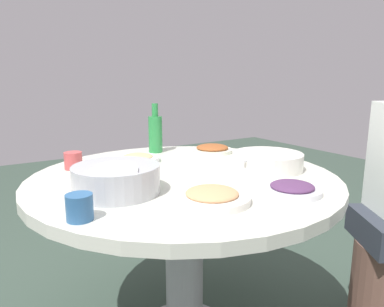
{
  "coord_description": "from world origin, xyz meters",
  "views": [
    {
      "loc": [
        0.7,
        1.18,
        1.13
      ],
      "look_at": [
        -0.01,
        0.05,
        0.85
      ],
      "focal_mm": 33.08,
      "sensor_mm": 36.0,
      "label": 1
    }
  ],
  "objects_px": {
    "soup_bowl": "(267,162)",
    "dish_stirfry": "(212,149)",
    "dish_noodles": "(138,158)",
    "rice_bowl": "(116,178)",
    "dish_shrimp": "(212,196)",
    "green_bottle": "(155,133)",
    "tea_cup_near": "(80,207)",
    "dish_eggplant": "(292,189)",
    "round_dining_table": "(184,208)",
    "tea_cup_far": "(73,161)"
  },
  "relations": [
    {
      "from": "rice_bowl",
      "to": "dish_shrimp",
      "type": "bearing_deg",
      "value": 131.73
    },
    {
      "from": "dish_noodles",
      "to": "dish_stirfry",
      "type": "distance_m",
      "value": 0.41
    },
    {
      "from": "round_dining_table",
      "to": "tea_cup_far",
      "type": "bearing_deg",
      "value": -43.09
    },
    {
      "from": "green_bottle",
      "to": "tea_cup_near",
      "type": "height_order",
      "value": "green_bottle"
    },
    {
      "from": "green_bottle",
      "to": "soup_bowl",
      "type": "bearing_deg",
      "value": 112.67
    },
    {
      "from": "tea_cup_far",
      "to": "tea_cup_near",
      "type": "bearing_deg",
      "value": 77.72
    },
    {
      "from": "dish_shrimp",
      "to": "green_bottle",
      "type": "bearing_deg",
      "value": -103.86
    },
    {
      "from": "dish_shrimp",
      "to": "green_bottle",
      "type": "distance_m",
      "value": 0.81
    },
    {
      "from": "dish_stirfry",
      "to": "dish_shrimp",
      "type": "relative_size",
      "value": 0.87
    },
    {
      "from": "dish_eggplant",
      "to": "dish_noodles",
      "type": "height_order",
      "value": "dish_eggplant"
    },
    {
      "from": "dish_eggplant",
      "to": "dish_shrimp",
      "type": "height_order",
      "value": "dish_shrimp"
    },
    {
      "from": "round_dining_table",
      "to": "soup_bowl",
      "type": "bearing_deg",
      "value": 161.6
    },
    {
      "from": "dish_eggplant",
      "to": "dish_shrimp",
      "type": "distance_m",
      "value": 0.29
    },
    {
      "from": "dish_stirfry",
      "to": "tea_cup_near",
      "type": "distance_m",
      "value": 0.99
    },
    {
      "from": "dish_eggplant",
      "to": "tea_cup_far",
      "type": "height_order",
      "value": "tea_cup_far"
    },
    {
      "from": "dish_eggplant",
      "to": "tea_cup_near",
      "type": "height_order",
      "value": "tea_cup_near"
    },
    {
      "from": "dish_eggplant",
      "to": "rice_bowl",
      "type": "bearing_deg",
      "value": -32.85
    },
    {
      "from": "dish_shrimp",
      "to": "rice_bowl",
      "type": "bearing_deg",
      "value": -48.27
    },
    {
      "from": "green_bottle",
      "to": "tea_cup_far",
      "type": "relative_size",
      "value": 3.41
    },
    {
      "from": "rice_bowl",
      "to": "green_bottle",
      "type": "distance_m",
      "value": 0.68
    },
    {
      "from": "tea_cup_near",
      "to": "dish_shrimp",
      "type": "bearing_deg",
      "value": 169.22
    },
    {
      "from": "dish_eggplant",
      "to": "tea_cup_near",
      "type": "distance_m",
      "value": 0.68
    },
    {
      "from": "dish_stirfry",
      "to": "soup_bowl",
      "type": "bearing_deg",
      "value": 89.16
    },
    {
      "from": "dish_shrimp",
      "to": "dish_noodles",
      "type": "bearing_deg",
      "value": -92.37
    },
    {
      "from": "soup_bowl",
      "to": "tea_cup_far",
      "type": "bearing_deg",
      "value": -32.52
    },
    {
      "from": "rice_bowl",
      "to": "soup_bowl",
      "type": "xyz_separation_m",
      "value": [
        -0.65,
        0.04,
        -0.02
      ]
    },
    {
      "from": "rice_bowl",
      "to": "dish_stirfry",
      "type": "xyz_separation_m",
      "value": [
        -0.66,
        -0.38,
        -0.03
      ]
    },
    {
      "from": "round_dining_table",
      "to": "green_bottle",
      "type": "distance_m",
      "value": 0.53
    },
    {
      "from": "rice_bowl",
      "to": "dish_shrimp",
      "type": "relative_size",
      "value": 1.21
    },
    {
      "from": "soup_bowl",
      "to": "dish_eggplant",
      "type": "bearing_deg",
      "value": 60.82
    },
    {
      "from": "tea_cup_far",
      "to": "rice_bowl",
      "type": "bearing_deg",
      "value": 95.91
    },
    {
      "from": "dish_noodles",
      "to": "round_dining_table",
      "type": "bearing_deg",
      "value": 101.66
    },
    {
      "from": "tea_cup_near",
      "to": "tea_cup_far",
      "type": "bearing_deg",
      "value": -102.28
    },
    {
      "from": "tea_cup_near",
      "to": "rice_bowl",
      "type": "bearing_deg",
      "value": -134.39
    },
    {
      "from": "dish_stirfry",
      "to": "tea_cup_near",
      "type": "height_order",
      "value": "tea_cup_near"
    },
    {
      "from": "rice_bowl",
      "to": "soup_bowl",
      "type": "distance_m",
      "value": 0.66
    },
    {
      "from": "round_dining_table",
      "to": "rice_bowl",
      "type": "distance_m",
      "value": 0.37
    },
    {
      "from": "soup_bowl",
      "to": "dish_stirfry",
      "type": "bearing_deg",
      "value": -90.84
    },
    {
      "from": "green_bottle",
      "to": "tea_cup_near",
      "type": "distance_m",
      "value": 0.92
    },
    {
      "from": "dish_eggplant",
      "to": "dish_stirfry",
      "type": "height_order",
      "value": "dish_stirfry"
    },
    {
      "from": "rice_bowl",
      "to": "dish_noodles",
      "type": "xyz_separation_m",
      "value": [
        -0.25,
        -0.39,
        -0.03
      ]
    },
    {
      "from": "soup_bowl",
      "to": "dish_stirfry",
      "type": "relative_size",
      "value": 1.53
    },
    {
      "from": "dish_shrimp",
      "to": "green_bottle",
      "type": "height_order",
      "value": "green_bottle"
    },
    {
      "from": "dish_shrimp",
      "to": "tea_cup_near",
      "type": "relative_size",
      "value": 3.3
    },
    {
      "from": "dish_shrimp",
      "to": "tea_cup_near",
      "type": "height_order",
      "value": "tea_cup_near"
    },
    {
      "from": "soup_bowl",
      "to": "dish_shrimp",
      "type": "xyz_separation_m",
      "value": [
        0.43,
        0.21,
        -0.01
      ]
    },
    {
      "from": "tea_cup_far",
      "to": "green_bottle",
      "type": "bearing_deg",
      "value": -163.79
    },
    {
      "from": "soup_bowl",
      "to": "dish_shrimp",
      "type": "bearing_deg",
      "value": 25.76
    },
    {
      "from": "soup_bowl",
      "to": "dish_eggplant",
      "type": "distance_m",
      "value": 0.33
    },
    {
      "from": "round_dining_table",
      "to": "dish_stirfry",
      "type": "distance_m",
      "value": 0.49
    }
  ]
}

